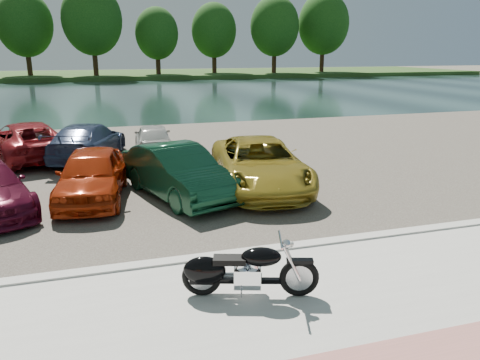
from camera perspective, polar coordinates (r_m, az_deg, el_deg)
The scene contains 14 objects.
ground at distance 8.35m, azimuth 8.02°, elevation -14.42°, with size 200.00×200.00×0.00m, color #595447.
promenade at distance 7.57m, azimuth 11.34°, elevation -17.60°, with size 60.00×6.00×0.10m, color beige.
kerb at distance 9.96m, azimuth 3.19°, elevation -8.64°, with size 60.00×0.30×0.14m, color beige.
parking_lot at distance 18.27m, azimuth -6.48°, elevation 2.43°, with size 60.00×18.00×0.04m, color #3E3932.
river at distance 46.81m, azimuth -13.13°, elevation 10.13°, with size 120.00×40.00×0.00m, color #172A27.
far_bank at distance 78.68m, azimuth -14.89°, elevation 12.31°, with size 120.00×24.00×0.60m, color #234117.
far_trees at distance 72.78m, azimuth -11.48°, elevation 17.95°, with size 70.25×10.68×12.52m.
motorcycle at distance 8.03m, azimuth -0.31°, elevation -10.99°, with size 2.26×1.02×1.05m.
car_4 at distance 13.78m, azimuth -17.61°, elevation 0.63°, with size 1.72×4.28×1.46m, color #A62A0B.
car_5 at distance 13.46m, azimuth -7.60°, elevation 0.98°, with size 1.58×4.53×1.49m, color #0F3A23.
car_6 at distance 14.22m, azimuth 2.40°, elevation 1.93°, with size 2.51×5.44×1.51m, color olive.
car_10 at distance 19.82m, azimuth -24.53°, elevation 4.37°, with size 2.43×5.26×1.46m, color maroon.
car_11 at distance 18.97m, azimuth -18.09°, elevation 4.50°, with size 1.99×4.89×1.42m, color navy.
car_12 at distance 19.58m, azimuth -10.55°, elevation 5.05°, with size 1.45×3.61×1.23m, color beige.
Camera 1 is at (-3.15, -6.52, 4.16)m, focal length 35.00 mm.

